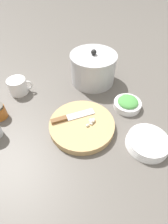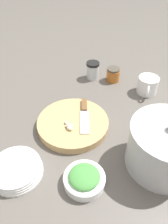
{
  "view_description": "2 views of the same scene",
  "coord_description": "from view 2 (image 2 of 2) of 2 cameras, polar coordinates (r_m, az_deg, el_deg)",
  "views": [
    {
      "loc": [
        0.14,
        -0.52,
        0.61
      ],
      "look_at": [
        0.05,
        -0.01,
        0.06
      ],
      "focal_mm": 28.0,
      "sensor_mm": 36.0,
      "label": 1
    },
    {
      "loc": [
        0.57,
        0.29,
        0.63
      ],
      "look_at": [
        0.02,
        -0.02,
        0.06
      ],
      "focal_mm": 35.0,
      "sensor_mm": 36.0,
      "label": 2
    }
  ],
  "objects": [
    {
      "name": "garlic_cloves",
      "position": [
        0.83,
        -3.93,
        -3.75
      ],
      "size": [
        0.04,
        0.05,
        0.02
      ],
      "color": "silver",
      "rests_on": "cutting_board"
    },
    {
      "name": "ground_plane",
      "position": [
        0.89,
        1.64,
        -2.89
      ],
      "size": [
        5.0,
        5.0,
        0.0
      ],
      "primitive_type": "plane",
      "color": "#56514C"
    },
    {
      "name": "herb_bowl",
      "position": [
        0.71,
        0.08,
        -17.01
      ],
      "size": [
        0.13,
        0.13,
        0.05
      ],
      "color": "white",
      "rests_on": "ground_plane"
    },
    {
      "name": "coffee_mug",
      "position": [
        1.07,
        16.27,
        6.72
      ],
      "size": [
        0.12,
        0.09,
        0.08
      ],
      "color": "white",
      "rests_on": "ground_plane"
    },
    {
      "name": "spice_jar",
      "position": [
        1.14,
        2.29,
        10.85
      ],
      "size": [
        0.07,
        0.07,
        0.09
      ],
      "color": "silver",
      "rests_on": "ground_plane"
    },
    {
      "name": "chef_knife",
      "position": [
        0.88,
        0.12,
        -0.35
      ],
      "size": [
        0.18,
        0.12,
        0.01
      ],
      "rotation": [
        0.0,
        0.0,
        5.24
      ],
      "color": "brown",
      "rests_on": "cutting_board"
    },
    {
      "name": "stock_pot",
      "position": [
        0.75,
        20.49,
        -8.65
      ],
      "size": [
        0.25,
        0.25,
        0.19
      ],
      "color": "#B2B2B7",
      "rests_on": "ground_plane"
    },
    {
      "name": "plate_stack",
      "position": [
        0.76,
        -17.29,
        -14.18
      ],
      "size": [
        0.17,
        0.17,
        0.04
      ],
      "color": "white",
      "rests_on": "ground_plane"
    },
    {
      "name": "honey_jar",
      "position": [
        1.13,
        7.61,
        9.68
      ],
      "size": [
        0.07,
        0.07,
        0.07
      ],
      "color": "#B26023",
      "rests_on": "ground_plane"
    },
    {
      "name": "cutting_board",
      "position": [
        0.87,
        -2.9,
        -3.03
      ],
      "size": [
        0.28,
        0.28,
        0.03
      ],
      "color": "tan",
      "rests_on": "ground_plane"
    }
  ]
}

